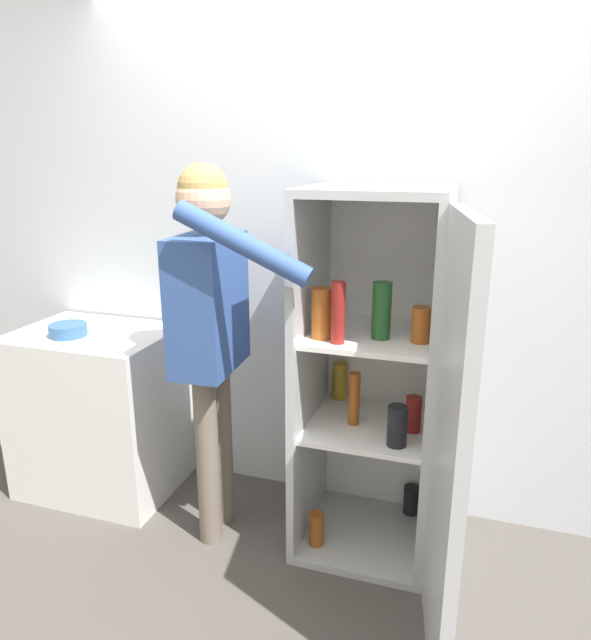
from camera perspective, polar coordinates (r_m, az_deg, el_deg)
The scene contains 6 objects.
ground_plane at distance 2.55m, azimuth -2.41°, elevation -27.83°, with size 12.00×12.00×0.00m, color #4C4742.
wall_back at distance 2.81m, azimuth 4.24°, elevation 6.05°, with size 7.00×0.06×2.55m.
refrigerator at distance 2.46m, azimuth 9.05°, elevation -6.62°, with size 0.74×1.19×1.65m.
person at distance 2.52m, azimuth -8.52°, elevation 1.20°, with size 0.67×0.55×1.74m.
counter at distance 3.28m, azimuth -18.98°, elevation -8.57°, with size 0.80×0.59×0.89m.
bowl at distance 3.09m, azimuth -21.79°, elevation -0.93°, with size 0.19×0.19×0.06m.
Camera 1 is at (0.65, -1.71, 1.77)m, focal length 32.00 mm.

